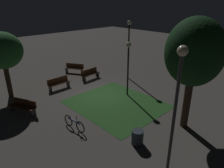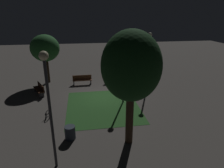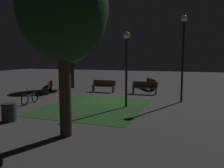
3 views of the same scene
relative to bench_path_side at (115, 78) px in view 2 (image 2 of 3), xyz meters
name	(u,v)px [view 2 (image 2 of 3)]	position (x,y,z in m)	size (l,w,h in m)	color
ground_plane	(102,96)	(1.57, 3.19, -0.48)	(60.00, 60.00, 0.00)	#56514C
grass_lawn	(103,106)	(1.73, 5.05, -0.48)	(5.21, 6.01, 0.01)	#2D6028
bench_path_side	(115,78)	(0.00, 0.00, 0.00)	(1.83, 0.61, 0.88)	#512D19
bench_front_left	(82,79)	(3.15, 0.00, 0.00)	(1.81, 0.52, 0.88)	brown
bench_front_right	(40,89)	(6.73, 1.93, 0.00)	(1.20, 1.83, 0.88)	#422314
bench_back_row	(110,71)	(0.08, -2.36, 0.00)	(1.36, 1.78, 0.88)	brown
tree_tall_center	(45,48)	(6.44, -1.14, 2.87)	(2.68, 2.68, 4.63)	#38281C
tree_back_left	(131,67)	(0.83, 9.49, 3.65)	(2.87, 2.87, 5.88)	#423021
lamp_post_path_center	(48,95)	(4.47, 10.76, 3.00)	(0.36, 0.36, 5.23)	#333338
lamp_post_plaza_east	(124,68)	(0.11, 4.57, 2.23)	(0.36, 0.36, 3.91)	black
lamp_post_near_wall	(149,52)	(-2.59, 2.15, 2.86)	(0.36, 0.36, 4.98)	black
trash_bin	(70,133)	(3.93, 8.73, -0.11)	(0.58, 0.58, 0.75)	#2D3842
bicycle	(50,109)	(5.44, 5.56, -0.14)	(0.22, 1.65, 0.93)	black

